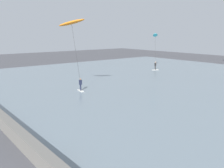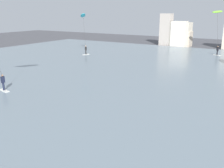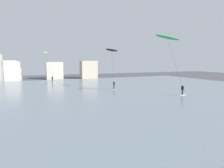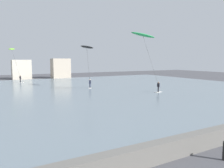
{
  "view_description": "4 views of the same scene",
  "coord_description": "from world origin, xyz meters",
  "px_view_note": "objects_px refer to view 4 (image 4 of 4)",
  "views": [
    {
      "loc": [
        12.84,
        -0.47,
        7.51
      ],
      "look_at": [
        -1.48,
        10.98,
        3.71
      ],
      "focal_mm": 39.83,
      "sensor_mm": 36.0,
      "label": 1
    },
    {
      "loc": [
        6.96,
        1.83,
        7.48
      ],
      "look_at": [
        -2.41,
        17.05,
        2.3
      ],
      "focal_mm": 39.6,
      "sensor_mm": 36.0,
      "label": 2
    },
    {
      "loc": [
        -4.53,
        0.04,
        5.33
      ],
      "look_at": [
        0.31,
        11.6,
        3.84
      ],
      "focal_mm": 30.45,
      "sensor_mm": 36.0,
      "label": 3
    },
    {
      "loc": [
        -6.55,
        -3.79,
        5.19
      ],
      "look_at": [
        2.12,
        11.51,
        3.27
      ],
      "focal_mm": 35.57,
      "sensor_mm": 36.0,
      "label": 4
    }
  ],
  "objects_px": {
    "bollard_post": "(224,151)",
    "kitesurfer_black": "(87,50)",
    "kitesurfer_green": "(144,39)",
    "kitesurfer_lime": "(13,52)"
  },
  "relations": [
    {
      "from": "bollard_post",
      "to": "kitesurfer_black",
      "type": "distance_m",
      "value": 32.23
    },
    {
      "from": "kitesurfer_green",
      "to": "kitesurfer_lime",
      "type": "distance_m",
      "value": 32.19
    },
    {
      "from": "kitesurfer_lime",
      "to": "kitesurfer_black",
      "type": "relative_size",
      "value": 0.99
    },
    {
      "from": "bollard_post",
      "to": "kitesurfer_black",
      "type": "relative_size",
      "value": 0.13
    },
    {
      "from": "bollard_post",
      "to": "kitesurfer_lime",
      "type": "distance_m",
      "value": 49.61
    },
    {
      "from": "bollard_post",
      "to": "kitesurfer_lime",
      "type": "xyz_separation_m",
      "value": [
        -5.1,
        48.93,
        6.42
      ]
    },
    {
      "from": "kitesurfer_lime",
      "to": "kitesurfer_black",
      "type": "height_order",
      "value": "kitesurfer_black"
    },
    {
      "from": "kitesurfer_black",
      "to": "kitesurfer_lime",
      "type": "bearing_deg",
      "value": 121.08
    },
    {
      "from": "kitesurfer_green",
      "to": "kitesurfer_black",
      "type": "relative_size",
      "value": 1.19
    },
    {
      "from": "kitesurfer_green",
      "to": "kitesurfer_lime",
      "type": "relative_size",
      "value": 1.2
    }
  ]
}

